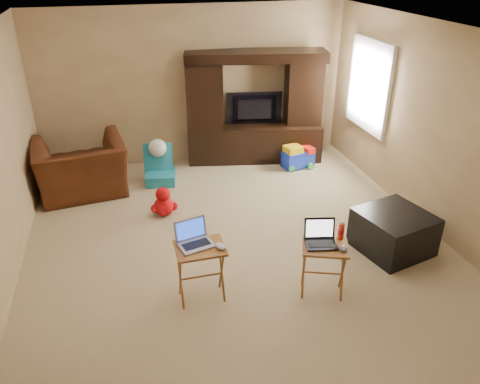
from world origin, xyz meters
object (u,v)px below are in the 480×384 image
object	(u,v)px
tray_table_right	(323,270)
laptop_left	(196,236)
ottoman	(393,232)
television	(255,109)
laptop_right	(322,235)
push_toy	(298,156)
entertainment_center	(255,108)
mouse_right	(343,249)
water_bottle	(341,231)
plush_toy	(164,201)
recliner	(81,168)
tray_table_left	(201,273)
child_rocker	(160,165)
mouse_left	(220,246)

from	to	relation	value
tray_table_right	laptop_left	bearing A→B (deg)	-171.25
ottoman	tray_table_right	xyz separation A→B (m)	(-1.14, -0.54, 0.05)
television	tray_table_right	size ratio (longest dim) A/B	1.56
ottoman	laptop_right	size ratio (longest dim) A/B	2.45
television	push_toy	xyz separation A→B (m)	(0.60, -0.54, -0.68)
entertainment_center	mouse_right	distance (m)	3.73
ottoman	laptop_right	bearing A→B (deg)	-156.17
mouse_right	push_toy	bearing A→B (deg)	76.36
water_bottle	plush_toy	bearing A→B (deg)	129.29
laptop_left	laptop_right	size ratio (longest dim) A/B	1.06
television	entertainment_center	bearing A→B (deg)	99.73
recliner	tray_table_left	xyz separation A→B (m)	(1.26, -2.76, -0.09)
tray_table_left	mouse_right	xyz separation A→B (m)	(1.36, -0.36, 0.30)
tray_table_left	ottoman	bearing A→B (deg)	6.69
entertainment_center	plush_toy	bearing A→B (deg)	-127.08
child_rocker	plush_toy	xyz separation A→B (m)	(-0.06, -1.01, -0.09)
push_toy	mouse_right	size ratio (longest dim) A/B	4.32
recliner	child_rocker	xyz separation A→B (m)	(1.13, 0.06, -0.11)
child_rocker	laptop_left	world-z (taller)	laptop_left
recliner	tray_table_left	distance (m)	3.04
child_rocker	push_toy	bearing A→B (deg)	9.97
push_toy	tray_table_left	size ratio (longest dim) A/B	0.82
recliner	mouse_right	distance (m)	4.07
child_rocker	plush_toy	distance (m)	1.02
water_bottle	laptop_right	bearing A→B (deg)	-165.86
recliner	tray_table_right	xyz separation A→B (m)	(2.48, -3.00, -0.11)
ottoman	mouse_left	size ratio (longest dim) A/B	5.92
child_rocker	laptop_left	size ratio (longest dim) A/B	1.78
child_rocker	tray_table_right	size ratio (longest dim) A/B	0.99
push_toy	tray_table_left	xyz separation A→B (m)	(-2.13, -2.84, 0.12)
ottoman	laptop_left	bearing A→B (deg)	-173.49
push_toy	tray_table_right	xyz separation A→B (m)	(-0.91, -3.08, 0.10)
laptop_right	tray_table_left	bearing A→B (deg)	-178.45
child_rocker	laptop_right	xyz separation A→B (m)	(1.31, -3.04, 0.42)
entertainment_center	child_rocker	xyz separation A→B (m)	(-1.66, -0.54, -0.62)
tray_table_right	television	bearing A→B (deg)	105.89
child_rocker	water_bottle	world-z (taller)	water_bottle
recliner	laptop_left	distance (m)	3.01
water_bottle	mouse_right	bearing A→B (deg)	-108.84
television	mouse_left	size ratio (longest dim) A/B	7.23
television	mouse_right	xyz separation A→B (m)	(-0.18, -3.73, -0.26)
mouse_left	tray_table_right	bearing A→B (deg)	-9.17
tray_table_left	tray_table_right	bearing A→B (deg)	-11.56
tray_table_right	recliner	bearing A→B (deg)	150.37
plush_toy	ottoman	distance (m)	2.96
laptop_right	mouse_right	bearing A→B (deg)	-27.55
child_rocker	ottoman	size ratio (longest dim) A/B	0.78
laptop_right	recliner	bearing A→B (deg)	141.27
tray_table_left	laptop_right	bearing A→B (deg)	-10.99
recliner	child_rocker	world-z (taller)	recliner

